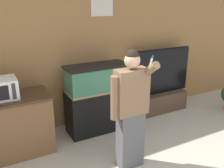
% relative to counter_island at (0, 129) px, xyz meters
% --- Properties ---
extents(wall_back_paneled, '(10.00, 0.08, 2.60)m').
position_rel_counter_island_xyz_m(wall_back_paneled, '(1.58, 0.53, 0.85)').
color(wall_back_paneled, olive).
rests_on(wall_back_paneled, ground_plane).
extents(counter_island, '(1.49, 0.64, 0.91)m').
position_rel_counter_island_xyz_m(counter_island, '(0.00, 0.00, 0.00)').
color(counter_island, brown).
rests_on(counter_island, ground_plane).
extents(aquarium_on_stand, '(1.08, 0.48, 1.19)m').
position_rel_counter_island_xyz_m(aquarium_on_stand, '(1.60, 0.07, 0.14)').
color(aquarium_on_stand, black).
rests_on(aquarium_on_stand, ground_plane).
extents(tv_on_stand, '(1.27, 0.40, 1.32)m').
position_rel_counter_island_xyz_m(tv_on_stand, '(3.12, 0.20, -0.07)').
color(tv_on_stand, '#4C3828').
rests_on(tv_on_stand, ground_plane).
extents(person_standing, '(0.52, 0.39, 1.65)m').
position_rel_counter_island_xyz_m(person_standing, '(1.55, -1.07, 0.41)').
color(person_standing, '#515156').
rests_on(person_standing, ground_plane).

